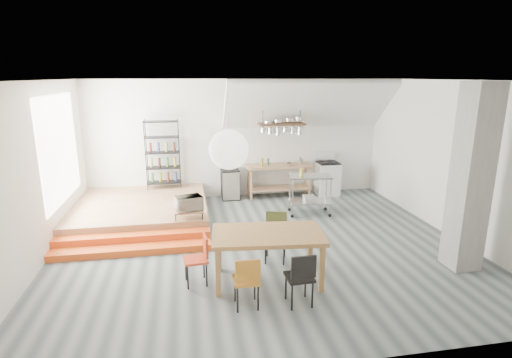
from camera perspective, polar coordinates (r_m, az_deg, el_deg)
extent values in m
plane|color=#495255|center=(8.08, 0.78, -9.38)|extent=(8.00, 8.00, 0.00)
cube|color=silver|center=(10.98, -2.66, 5.73)|extent=(8.00, 0.04, 3.20)
cube|color=silver|center=(7.88, -29.05, 0.40)|extent=(0.04, 7.00, 3.20)
cube|color=silver|center=(9.20, 26.11, 2.54)|extent=(0.04, 7.00, 3.20)
cube|color=white|center=(7.39, 0.87, 13.94)|extent=(8.00, 7.00, 0.02)
cube|color=white|center=(10.67, 7.50, 10.51)|extent=(4.40, 1.44, 1.32)
cube|color=white|center=(9.24, -26.21, 3.84)|extent=(0.02, 2.50, 2.20)
cube|color=#94694A|center=(9.81, -16.04, -4.33)|extent=(3.00, 3.00, 0.40)
cube|color=#E8561B|center=(8.05, -17.30, -9.66)|extent=(3.00, 0.35, 0.13)
cube|color=#E8561B|center=(8.35, -17.06, -8.27)|extent=(3.00, 0.35, 0.27)
cube|color=gray|center=(7.62, 28.37, 0.05)|extent=(0.50, 0.50, 3.20)
cube|color=#94694A|center=(10.97, 3.33, 1.89)|extent=(1.80, 0.60, 0.06)
cube|color=#94694A|center=(11.12, 3.29, -1.28)|extent=(1.70, 0.55, 0.04)
cube|color=#94694A|center=(11.49, 7.03, 0.08)|extent=(0.06, 0.06, 0.86)
cube|color=#94694A|center=(11.13, -1.07, -0.29)|extent=(0.06, 0.06, 0.86)
cube|color=#94694A|center=(11.09, 7.69, -0.48)|extent=(0.06, 0.06, 0.86)
cube|color=#94694A|center=(10.71, -0.70, -0.88)|extent=(0.06, 0.06, 0.86)
cube|color=white|center=(11.47, 10.12, 0.03)|extent=(0.60, 0.60, 0.90)
cube|color=black|center=(11.36, 10.23, 2.33)|extent=(0.58, 0.58, 0.03)
cube|color=white|center=(11.59, 9.78, 3.25)|extent=(0.60, 0.05, 0.25)
cylinder|color=black|center=(11.53, 10.65, 2.62)|extent=(0.18, 0.18, 0.02)
cylinder|color=black|center=(11.44, 9.33, 2.58)|extent=(0.18, 0.18, 0.02)
cylinder|color=black|center=(11.28, 11.15, 2.32)|extent=(0.18, 0.18, 0.02)
cylinder|color=black|center=(11.18, 9.81, 2.28)|extent=(0.18, 0.18, 0.02)
cube|color=#3A2617|center=(10.58, 3.68, 7.85)|extent=(1.20, 0.50, 0.05)
cylinder|color=black|center=(10.42, 1.01, 10.95)|extent=(0.02, 0.02, 1.15)
cylinder|color=black|center=(10.66, 6.39, 10.94)|extent=(0.02, 0.02, 1.15)
cylinder|color=silver|center=(10.44, 1.05, 7.01)|extent=(0.16, 0.16, 0.12)
cylinder|color=silver|center=(10.48, 2.13, 6.92)|extent=(0.20, 0.20, 0.16)
cylinder|color=silver|center=(10.53, 3.20, 6.83)|extent=(0.16, 0.16, 0.20)
cylinder|color=silver|center=(10.57, 4.26, 7.07)|extent=(0.20, 0.20, 0.12)
cylinder|color=silver|center=(10.63, 5.31, 6.97)|extent=(0.16, 0.16, 0.16)
cylinder|color=silver|center=(10.68, 6.35, 6.88)|extent=(0.20, 0.20, 0.20)
cylinder|color=black|center=(10.82, -10.90, 3.74)|extent=(0.02, 0.02, 1.80)
cylinder|color=black|center=(10.86, -15.34, 3.53)|extent=(0.02, 0.02, 1.80)
cylinder|color=black|center=(10.46, -10.91, 3.38)|extent=(0.02, 0.02, 1.80)
cylinder|color=black|center=(10.51, -15.50, 3.16)|extent=(0.02, 0.02, 1.80)
cube|color=black|center=(10.82, -12.94, -0.44)|extent=(0.88, 0.38, 0.02)
cube|color=black|center=(10.73, -13.06, 1.63)|extent=(0.88, 0.38, 0.02)
cube|color=black|center=(10.65, -13.18, 3.72)|extent=(0.88, 0.38, 0.02)
cube|color=black|center=(10.58, -13.31, 5.85)|extent=(0.88, 0.38, 0.02)
cube|color=black|center=(10.53, -13.43, 8.00)|extent=(0.88, 0.38, 0.03)
cylinder|color=#3C8736|center=(10.79, -12.98, 0.28)|extent=(0.07, 0.07, 0.24)
cylinder|color=#A0A51B|center=(10.70, -13.10, 2.36)|extent=(0.07, 0.07, 0.24)
cylinder|color=maroon|center=(10.62, -13.23, 4.47)|extent=(0.07, 0.07, 0.24)
cube|color=#94694A|center=(8.46, -9.57, -4.49)|extent=(0.60, 0.40, 0.03)
cylinder|color=black|center=(8.65, -7.77, -4.56)|extent=(0.02, 0.02, 0.13)
cylinder|color=black|center=(8.65, -11.36, -4.72)|extent=(0.02, 0.02, 0.13)
cylinder|color=black|center=(8.33, -7.66, -5.32)|extent=(0.02, 0.02, 0.13)
cylinder|color=black|center=(8.33, -11.39, -5.48)|extent=(0.02, 0.02, 0.13)
sphere|color=white|center=(6.02, -3.91, 4.20)|extent=(0.60, 0.60, 0.60)
cube|color=brown|center=(6.45, 1.69, -7.97)|extent=(1.86, 1.16, 0.07)
cube|color=brown|center=(7.12, 7.77, -9.54)|extent=(0.08, 0.08, 0.78)
cube|color=brown|center=(6.97, -5.35, -10.01)|extent=(0.08, 0.08, 0.78)
cube|color=brown|center=(6.39, 9.39, -12.58)|extent=(0.08, 0.08, 0.78)
cube|color=brown|center=(6.22, -5.43, -13.23)|extent=(0.08, 0.08, 0.78)
cube|color=#9E621B|center=(5.94, -1.40, -14.23)|extent=(0.37, 0.37, 0.04)
cube|color=#9E621B|center=(5.69, -1.16, -12.99)|extent=(0.35, 0.04, 0.32)
cylinder|color=black|center=(5.91, -2.65, -16.83)|extent=(0.03, 0.03, 0.41)
cylinder|color=black|center=(5.94, 0.31, -16.59)|extent=(0.03, 0.03, 0.41)
cylinder|color=black|center=(6.16, -3.00, -15.41)|extent=(0.03, 0.03, 0.41)
cylinder|color=black|center=(6.20, -0.19, -15.20)|extent=(0.03, 0.03, 0.41)
cube|color=black|center=(6.02, 6.20, -13.73)|extent=(0.40, 0.40, 0.04)
cube|color=black|center=(5.77, 6.82, -12.41)|extent=(0.37, 0.05, 0.34)
cylinder|color=black|center=(5.96, 5.16, -16.46)|extent=(0.03, 0.03, 0.42)
cylinder|color=black|center=(6.05, 8.06, -16.05)|extent=(0.03, 0.03, 0.42)
cylinder|color=black|center=(6.22, 4.29, -15.05)|extent=(0.03, 0.03, 0.42)
cylinder|color=black|center=(6.30, 7.07, -14.69)|extent=(0.03, 0.03, 0.42)
cube|color=#515A2A|center=(7.27, 2.80, -8.31)|extent=(0.50, 0.50, 0.04)
cube|color=#515A2A|center=(7.35, 2.92, -5.94)|extent=(0.38, 0.15, 0.35)
cylinder|color=black|center=(7.51, 4.11, -9.52)|extent=(0.03, 0.03, 0.45)
cylinder|color=black|center=(7.52, 1.61, -9.42)|extent=(0.03, 0.03, 0.45)
cylinder|color=black|center=(7.21, 4.00, -10.56)|extent=(0.03, 0.03, 0.45)
cylinder|color=black|center=(7.23, 1.39, -10.46)|extent=(0.03, 0.03, 0.45)
cube|color=red|center=(6.60, -8.63, -11.31)|extent=(0.41, 0.41, 0.04)
cube|color=red|center=(6.52, -7.23, -9.34)|extent=(0.07, 0.36, 0.33)
cylinder|color=black|center=(6.58, -7.07, -13.43)|extent=(0.03, 0.03, 0.41)
cylinder|color=black|center=(6.84, -7.45, -12.29)|extent=(0.03, 0.03, 0.41)
cylinder|color=black|center=(6.55, -9.72, -13.67)|extent=(0.03, 0.03, 0.41)
cylinder|color=black|center=(6.81, -10.00, -12.51)|extent=(0.03, 0.03, 0.41)
cube|color=silver|center=(9.61, 7.77, 0.38)|extent=(1.03, 0.66, 0.04)
cube|color=silver|center=(9.78, 7.64, -3.18)|extent=(1.03, 0.66, 0.03)
cylinder|color=silver|center=(10.04, 9.98, -1.83)|extent=(0.03, 0.03, 0.93)
sphere|color=black|center=(10.18, 9.87, -4.22)|extent=(0.09, 0.09, 0.09)
cylinder|color=silver|center=(9.88, 4.84, -1.92)|extent=(0.03, 0.03, 0.93)
sphere|color=black|center=(10.02, 4.79, -4.35)|extent=(0.09, 0.09, 0.09)
cylinder|color=silver|center=(9.60, 10.59, -2.62)|extent=(0.03, 0.03, 0.93)
sphere|color=black|center=(9.74, 10.47, -5.11)|extent=(0.09, 0.09, 0.09)
cylinder|color=silver|center=(9.43, 5.22, -2.74)|extent=(0.03, 0.03, 0.93)
sphere|color=black|center=(9.57, 5.16, -5.27)|extent=(0.09, 0.09, 0.09)
cube|color=black|center=(10.90, -3.71, -0.75)|extent=(0.48, 0.48, 0.82)
imported|color=beige|center=(8.41, -9.62, -3.43)|extent=(0.62, 0.50, 0.30)
imported|color=silver|center=(10.97, 4.73, 2.17)|extent=(0.25, 0.25, 0.05)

